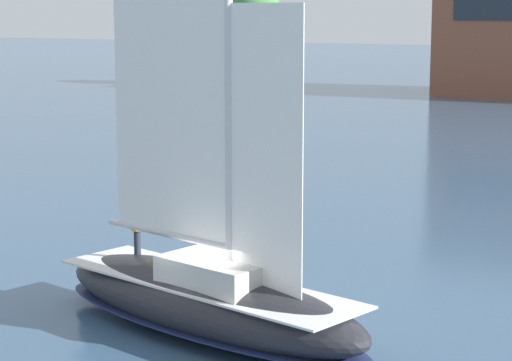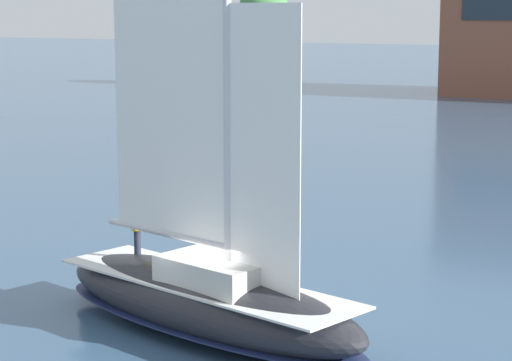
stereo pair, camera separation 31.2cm
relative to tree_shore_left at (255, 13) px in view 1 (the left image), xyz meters
The scene contains 3 objects.
ground_plane 84.29m from the tree_shore_left, 64.79° to the right, with size 400.00×400.00×0.00m, color #385675.
tree_shore_left is the anchor object (origin of this frame).
sailboat_main 84.20m from the tree_shore_left, 64.78° to the right, with size 11.18×5.90×14.78m.
Camera 1 is at (12.49, -22.53, 8.71)m, focal length 70.00 mm.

